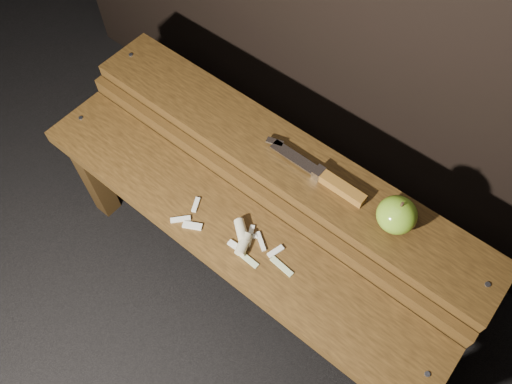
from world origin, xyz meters
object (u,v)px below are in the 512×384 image
Objects in this scene: bench_rear_tier at (281,173)px; knife at (330,180)px; apple at (397,215)px; bench_front_tier at (227,242)px.

knife reaches higher than bench_rear_tier.
bench_front_tier is at bearing -144.29° from apple.
bench_rear_tier is (0.00, 0.23, 0.06)m from bench_front_tier.
apple reaches higher than bench_front_tier.
bench_front_tier is at bearing -121.55° from knife.
bench_front_tier is 0.44m from apple.
apple is 0.32× the size of knife.
apple is (0.32, 0.00, 0.13)m from bench_rear_tier.
bench_rear_tier is 0.35m from apple.
bench_rear_tier is at bearing -179.23° from apple.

